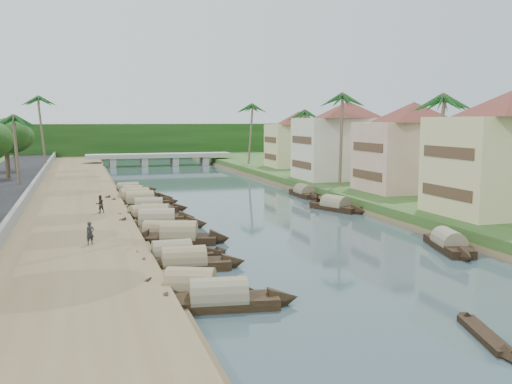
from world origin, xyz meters
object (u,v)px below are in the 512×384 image
object	(u,v)px
bridge	(159,157)
sampan_1	(191,289)
building_near	(510,151)
sampan_0	(219,300)
person_near	(90,233)

from	to	relation	value
bridge	sampan_1	world-z (taller)	bridge
building_near	sampan_0	distance (m)	31.42
bridge	sampan_1	bearing A→B (deg)	-96.64
person_near	sampan_0	bearing A→B (deg)	-90.62
sampan_1	person_near	world-z (taller)	person_near
sampan_1	person_near	size ratio (longest dim) A/B	4.79
bridge	sampan_1	distance (m)	85.47
sampan_0	sampan_1	distance (m)	2.38
bridge	sampan_1	xyz separation A→B (m)	(-9.89, -84.88, -1.31)
sampan_0	sampan_1	world-z (taller)	sampan_1
bridge	person_near	size ratio (longest dim) A/B	18.42
sampan_1	person_near	bearing A→B (deg)	136.86
bridge	sampan_0	bearing A→B (deg)	-95.87
building_near	sampan_1	xyz separation A→B (m)	(-28.88, -10.88, -5.97)
building_near	person_near	size ratio (longest dim) A/B	9.77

